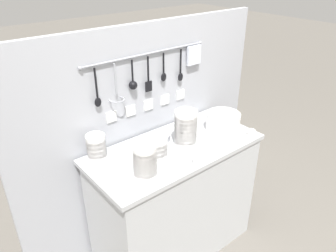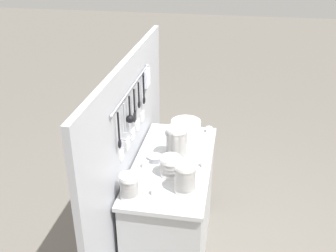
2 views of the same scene
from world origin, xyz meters
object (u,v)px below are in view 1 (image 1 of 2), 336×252
Objects in this scene: bowl_stack_back_corner at (145,161)px; cup_beside_plates at (146,138)px; cup_centre at (197,160)px; bowl_stack_wide_centre at (156,147)px; cup_back_left at (251,133)px; bowl_stack_short_front at (186,128)px; steel_mixing_bowl at (162,137)px; bowl_stack_tall_left at (96,147)px; plate_stack at (223,122)px; cup_edge_far at (118,163)px.

bowl_stack_back_corner reaches higher than cup_beside_plates.
bowl_stack_wide_centre is at bearing 123.53° from cup_centre.
cup_beside_plates is at bearing 146.73° from cup_back_left.
bowl_stack_short_front is 4.72× the size of cup_centre.
steel_mixing_bowl is 0.36m from cup_centre.
bowl_stack_wide_centre is 2.82× the size of cup_beside_plates.
bowl_stack_tall_left is 0.46m from steel_mixing_bowl.
cup_beside_plates is at bearing 157.18° from plate_stack.
cup_centre is (0.31, -0.10, -0.08)m from bowl_stack_back_corner.
cup_centre is (-0.02, -0.36, 0.00)m from steel_mixing_bowl.
cup_edge_far is at bearing -69.13° from bowl_stack_tall_left.
bowl_stack_tall_left is 1.15× the size of bowl_stack_wide_centre.
plate_stack is at bearing 116.94° from cup_back_left.
cup_centre is 0.42m from cup_beside_plates.
bowl_stack_back_corner is 3.92× the size of cup_centre.
steel_mixing_bowl is at bearing -26.43° from cup_beside_plates.
plate_stack is (0.58, -0.03, -0.00)m from bowl_stack_wide_centre.
bowl_stack_back_corner is 0.43m from steel_mixing_bowl.
bowl_stack_short_front reaches higher than bowl_stack_tall_left.
plate_stack is 0.56m from cup_beside_plates.
steel_mixing_bowl is at bearing 87.38° from cup_centre.
bowl_stack_back_corner is 0.75m from plate_stack.
bowl_stack_wide_centre is 0.27m from cup_centre.
cup_edge_far is (0.06, -0.15, -0.06)m from bowl_stack_tall_left.
bowl_stack_back_corner reaches higher than cup_centre.
bowl_stack_tall_left reaches higher than cup_beside_plates.
cup_edge_far and cup_centre have the same top height.
cup_edge_far is 1.00× the size of cup_beside_plates.
bowl_stack_short_front is 0.28m from cup_beside_plates.
steel_mixing_bowl is 0.11m from cup_beside_plates.
cup_centre is (0.44, -0.43, -0.06)m from bowl_stack_tall_left.
bowl_stack_short_front is 0.49m from cup_back_left.
cup_beside_plates is (-0.52, 0.22, -0.04)m from plate_stack.
bowl_stack_tall_left is 1.05m from cup_back_left.
cup_back_left is at bearing -33.27° from cup_beside_plates.
cup_beside_plates is (-0.08, 0.41, 0.00)m from cup_centre.
cup_back_left is (0.96, -0.42, -0.06)m from bowl_stack_tall_left.
bowl_stack_tall_left reaches higher than bowl_stack_wide_centre.
bowl_stack_tall_left is at bearing 164.78° from plate_stack.
cup_beside_plates is at bearing 153.57° from steel_mixing_bowl.
cup_back_left reaches higher than steel_mixing_bowl.
bowl_stack_tall_left reaches higher than cup_edge_far.
plate_stack reaches higher than steel_mixing_bowl.
cup_back_left is (0.84, -0.09, -0.08)m from bowl_stack_back_corner.
cup_centre is at bearing -36.26° from cup_edge_far.
plate_stack is 4.70× the size of cup_beside_plates.
steel_mixing_bowl is at bearing 41.48° from bowl_stack_wide_centre.
plate_stack is (0.75, 0.09, -0.03)m from bowl_stack_back_corner.
cup_back_left is at bearing 1.07° from cup_centre.
plate_stack is at bearing -21.94° from steel_mixing_bowl.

